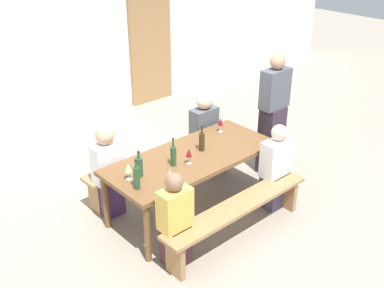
{
  "coord_description": "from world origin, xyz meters",
  "views": [
    {
      "loc": [
        -3.18,
        -3.56,
        3.32
      ],
      "look_at": [
        0.0,
        0.0,
        0.9
      ],
      "focal_mm": 43.71,
      "sensor_mm": 36.0,
      "label": 1
    }
  ],
  "objects_px": {
    "bench_far": "(154,162)",
    "seated_guest_near_0": "(175,222)",
    "wine_bottle_1": "(137,177)",
    "seated_guest_far_0": "(108,173)",
    "wine_bottle_3": "(202,141)",
    "wine_bottle_2": "(173,155)",
    "tasting_table": "(192,161)",
    "wine_glass_1": "(189,153)",
    "standing_host": "(273,118)",
    "seated_guest_near_1": "(276,169)",
    "wine_glass_3": "(128,168)",
    "wine_glass_0": "(221,122)",
    "wine_bottle_0": "(139,167)",
    "wooden_door": "(151,47)",
    "bench_near": "(238,212)",
    "wine_glass_2": "(170,173)",
    "seated_guest_far_1": "(204,135)"
  },
  "relations": [
    {
      "from": "bench_far",
      "to": "seated_guest_near_0",
      "type": "relative_size",
      "value": 1.86
    },
    {
      "from": "wine_bottle_1",
      "to": "seated_guest_far_0",
      "type": "height_order",
      "value": "seated_guest_far_0"
    },
    {
      "from": "wine_bottle_3",
      "to": "wine_bottle_2",
      "type": "bearing_deg",
      "value": -173.38
    },
    {
      "from": "seated_guest_near_0",
      "to": "wine_bottle_3",
      "type": "bearing_deg",
      "value": -56.38
    },
    {
      "from": "wine_bottle_1",
      "to": "tasting_table",
      "type": "bearing_deg",
      "value": 9.82
    },
    {
      "from": "tasting_table",
      "to": "wine_glass_1",
      "type": "xyz_separation_m",
      "value": [
        -0.15,
        -0.12,
        0.21
      ]
    },
    {
      "from": "wine_bottle_3",
      "to": "standing_host",
      "type": "distance_m",
      "value": 1.26
    },
    {
      "from": "seated_guest_near_1",
      "to": "seated_guest_far_0",
      "type": "distance_m",
      "value": 1.99
    },
    {
      "from": "wine_glass_3",
      "to": "standing_host",
      "type": "bearing_deg",
      "value": -1.7
    },
    {
      "from": "bench_far",
      "to": "wine_glass_0",
      "type": "distance_m",
      "value": 1.02
    },
    {
      "from": "tasting_table",
      "to": "wine_glass_0",
      "type": "height_order",
      "value": "wine_glass_0"
    },
    {
      "from": "wine_bottle_0",
      "to": "seated_guest_near_0",
      "type": "relative_size",
      "value": 0.28
    },
    {
      "from": "wine_bottle_3",
      "to": "seated_guest_near_0",
      "type": "relative_size",
      "value": 0.3
    },
    {
      "from": "wine_bottle_2",
      "to": "wine_glass_0",
      "type": "relative_size",
      "value": 1.76
    },
    {
      "from": "wooden_door",
      "to": "wine_glass_1",
      "type": "relative_size",
      "value": 11.22
    },
    {
      "from": "wine_glass_3",
      "to": "seated_guest_near_0",
      "type": "bearing_deg",
      "value": -82.25
    },
    {
      "from": "bench_near",
      "to": "wine_glass_0",
      "type": "relative_size",
      "value": 10.36
    },
    {
      "from": "bench_near",
      "to": "wine_bottle_3",
      "type": "xyz_separation_m",
      "value": [
        0.17,
        0.77,
        0.51
      ]
    },
    {
      "from": "wine_bottle_0",
      "to": "wine_glass_2",
      "type": "relative_size",
      "value": 1.78
    },
    {
      "from": "wine_glass_2",
      "to": "seated_guest_near_0",
      "type": "relative_size",
      "value": 0.16
    },
    {
      "from": "wine_glass_2",
      "to": "seated_guest_far_1",
      "type": "distance_m",
      "value": 1.63
    },
    {
      "from": "tasting_table",
      "to": "bench_near",
      "type": "relative_size",
      "value": 1.05
    },
    {
      "from": "seated_guest_far_0",
      "to": "bench_far",
      "type": "bearing_deg",
      "value": 100.97
    },
    {
      "from": "standing_host",
      "to": "wooden_door",
      "type": "bearing_deg",
      "value": -97.67
    },
    {
      "from": "wooden_door",
      "to": "wine_bottle_1",
      "type": "height_order",
      "value": "wooden_door"
    },
    {
      "from": "wooden_door",
      "to": "wine_glass_3",
      "type": "xyz_separation_m",
      "value": [
        -2.72,
        -3.18,
        -0.16
      ]
    },
    {
      "from": "wooden_door",
      "to": "bench_near",
      "type": "relative_size",
      "value": 1.06
    },
    {
      "from": "wine_bottle_1",
      "to": "seated_guest_near_0",
      "type": "height_order",
      "value": "wine_bottle_1"
    },
    {
      "from": "bench_near",
      "to": "tasting_table",
      "type": "bearing_deg",
      "value": 90.0
    },
    {
      "from": "bench_far",
      "to": "seated_guest_far_1",
      "type": "distance_m",
      "value": 0.79
    },
    {
      "from": "wine_bottle_3",
      "to": "wine_glass_1",
      "type": "bearing_deg",
      "value": -156.88
    },
    {
      "from": "wine_bottle_3",
      "to": "wine_glass_0",
      "type": "bearing_deg",
      "value": 22.48
    },
    {
      "from": "standing_host",
      "to": "wine_bottle_0",
      "type": "bearing_deg",
      "value": -1.26
    },
    {
      "from": "wine_bottle_0",
      "to": "wine_glass_0",
      "type": "bearing_deg",
      "value": 8.4
    },
    {
      "from": "bench_far",
      "to": "wine_bottle_0",
      "type": "relative_size",
      "value": 6.68
    },
    {
      "from": "bench_near",
      "to": "seated_guest_near_1",
      "type": "height_order",
      "value": "seated_guest_near_1"
    },
    {
      "from": "wine_bottle_2",
      "to": "seated_guest_far_0",
      "type": "distance_m",
      "value": 0.85
    },
    {
      "from": "wine_bottle_3",
      "to": "standing_host",
      "type": "xyz_separation_m",
      "value": [
        1.25,
        -0.04,
        -0.06
      ]
    },
    {
      "from": "wooden_door",
      "to": "wine_bottle_1",
      "type": "relative_size",
      "value": 6.3
    },
    {
      "from": "wooden_door",
      "to": "wine_bottle_0",
      "type": "bearing_deg",
      "value": -129.01
    },
    {
      "from": "wine_bottle_3",
      "to": "seated_guest_far_1",
      "type": "distance_m",
      "value": 0.87
    },
    {
      "from": "bench_near",
      "to": "wine_glass_3",
      "type": "distance_m",
      "value": 1.28
    },
    {
      "from": "tasting_table",
      "to": "seated_guest_near_1",
      "type": "xyz_separation_m",
      "value": [
        0.82,
        -0.6,
        -0.17
      ]
    },
    {
      "from": "seated_guest_far_0",
      "to": "seated_guest_near_1",
      "type": "bearing_deg",
      "value": 53.03
    },
    {
      "from": "seated_guest_far_0",
      "to": "standing_host",
      "type": "relative_size",
      "value": 0.68
    },
    {
      "from": "seated_guest_far_1",
      "to": "wine_bottle_3",
      "type": "bearing_deg",
      "value": -45.01
    },
    {
      "from": "bench_far",
      "to": "wine_bottle_1",
      "type": "distance_m",
      "value": 1.37
    },
    {
      "from": "wooden_door",
      "to": "standing_host",
      "type": "xyz_separation_m",
      "value": [
        -0.44,
        -3.24,
        -0.24
      ]
    },
    {
      "from": "wine_glass_2",
      "to": "standing_host",
      "type": "xyz_separation_m",
      "value": [
        2.0,
        0.28,
        -0.06
      ]
    },
    {
      "from": "wine_bottle_0",
      "to": "seated_guest_near_1",
      "type": "relative_size",
      "value": 0.27
    }
  ]
}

